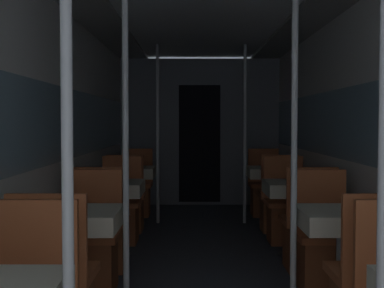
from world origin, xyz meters
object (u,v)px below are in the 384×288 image
(dining_table_left_1, at_px, (73,226))
(chair_left_far_2, at_px, (118,216))
(support_pole_left_1, at_px, (123,146))
(support_pole_right_1, at_px, (292,146))
(chair_right_far_2, at_px, (283,216))
(chair_left_near_3, at_px, (124,207))
(dining_table_right_1, at_px, (341,226))
(dining_table_left_2, at_px, (110,193))
(dining_table_right_3, at_px, (268,176))
(chair_right_near_2, at_px, (305,238))
(support_pole_left_0, at_px, (65,167))
(chair_left_far_3, at_px, (134,195))
(support_pole_left_3, at_px, (155,134))
(chair_left_far_1, at_px, (89,254))
(dining_table_left_3, at_px, (129,176))
(chair_right_far_3, at_px, (262,195))
(support_pole_right_0, at_px, (381,167))
(support_pole_right_3, at_px, (242,134))
(dining_table_right_2, at_px, (293,193))
(chair_right_far_1, at_px, (321,253))
(chair_left_near_2, at_px, (101,238))

(dining_table_left_1, bearing_deg, chair_left_far_2, 90.00)
(support_pole_left_1, height_order, support_pole_right_1, same)
(support_pole_left_1, bearing_deg, chair_right_far_2, 56.55)
(chair_left_near_3, xyz_separation_m, dining_table_right_1, (1.76, -2.72, 0.32))
(dining_table_left_2, distance_m, dining_table_right_3, 2.40)
(chair_right_near_2, bearing_deg, chair_left_near_3, 137.23)
(support_pole_left_0, height_order, dining_table_right_1, support_pole_left_0)
(chair_left_far_3, xyz_separation_m, support_pole_left_3, (0.33, -0.54, 0.84))
(chair_left_far_1, bearing_deg, support_pole_right_1, 159.43)
(dining_table_left_3, distance_m, chair_right_far_3, 1.87)
(dining_table_left_1, distance_m, support_pole_right_1, 1.53)
(dining_table_left_1, xyz_separation_m, support_pole_right_0, (1.43, -1.63, 0.53))
(dining_table_right_1, bearing_deg, chair_left_near_3, 122.90)
(chair_left_far_3, bearing_deg, support_pole_right_0, 104.78)
(chair_left_far_3, height_order, chair_right_near_2, same)
(support_pole_left_3, xyz_separation_m, dining_table_right_1, (1.43, -3.26, -0.53))
(support_pole_right_0, relative_size, chair_right_far_2, 2.48)
(dining_table_right_3, xyz_separation_m, support_pole_right_3, (-0.33, 0.00, 0.53))
(dining_table_right_2, height_order, dining_table_right_3, same)
(dining_table_left_3, distance_m, chair_left_far_3, 0.62)
(dining_table_left_3, height_order, support_pole_left_3, support_pole_left_3)
(dining_table_right_3, relative_size, support_pole_right_3, 0.31)
(chair_left_far_1, xyz_separation_m, dining_table_right_1, (1.76, -0.54, 0.32))
(chair_right_near_2, height_order, support_pole_right_3, support_pole_right_3)
(support_pole_right_1, distance_m, support_pole_right_3, 3.26)
(support_pole_right_0, relative_size, chair_right_far_1, 2.48)
(chair_right_near_2, bearing_deg, dining_table_left_3, 129.11)
(chair_right_far_1, bearing_deg, dining_table_right_1, 90.00)
(dining_table_right_1, xyz_separation_m, dining_table_right_2, (0.00, 1.63, 0.00))
(support_pole_left_1, xyz_separation_m, chair_right_far_2, (1.43, 2.17, -0.84))
(dining_table_left_2, bearing_deg, support_pole_left_0, -84.21)
(chair_left_far_1, bearing_deg, chair_right_far_1, -180.00)
(support_pole_left_1, relative_size, dining_table_left_3, 3.19)
(chair_right_near_2, bearing_deg, chair_right_far_1, -90.00)
(chair_left_near_3, relative_size, chair_left_far_3, 1.00)
(chair_left_near_3, relative_size, chair_right_far_2, 1.00)
(support_pole_right_1, bearing_deg, support_pole_left_0, -124.04)
(chair_left_far_2, bearing_deg, chair_left_far_1, 90.00)
(dining_table_right_2, distance_m, chair_right_far_2, 0.62)
(chair_right_near_2, bearing_deg, support_pole_right_1, -106.82)
(chair_left_near_2, relative_size, dining_table_left_3, 1.29)
(chair_left_near_2, bearing_deg, dining_table_left_2, 90.00)
(chair_left_far_1, distance_m, support_pole_right_3, 3.19)
(chair_left_near_2, xyz_separation_m, dining_table_left_3, (0.00, 2.17, 0.32))
(chair_left_far_2, relative_size, chair_right_near_2, 1.00)
(support_pole_left_3, bearing_deg, chair_left_near_3, -121.60)
(support_pole_left_0, xyz_separation_m, chair_right_near_2, (1.43, 2.72, -0.84))
(support_pole_left_3, height_order, support_pole_right_1, same)
(support_pole_left_1, xyz_separation_m, dining_table_right_3, (1.43, 3.26, -0.53))
(dining_table_right_2, bearing_deg, support_pole_right_1, -101.46)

